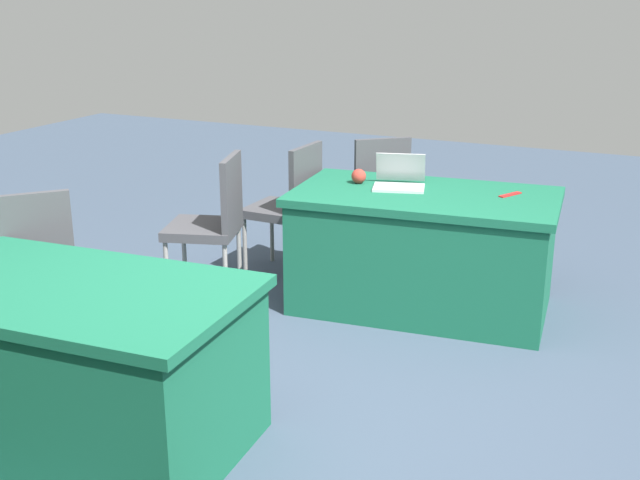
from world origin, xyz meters
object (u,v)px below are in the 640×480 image
object	(u,v)px
table_foreground	(423,250)
yarn_ball	(359,176)
table_mid_left	(59,362)
chair_tucked_left	(376,190)
chair_tucked_right	(33,261)
laptop_silver	(399,181)
scissors_red	(510,195)
chair_near_front	(290,201)
chair_aisle	(213,219)

from	to	relation	value
table_foreground	yarn_ball	distance (m)	0.63
yarn_ball	table_mid_left	bearing A→B (deg)	76.65
yarn_ball	chair_tucked_left	bearing A→B (deg)	-78.54
table_mid_left	chair_tucked_right	size ratio (longest dim) A/B	1.85
chair_tucked_right	yarn_ball	distance (m)	2.06
laptop_silver	scissors_red	size ratio (longest dim) A/B	2.14
table_mid_left	chair_near_front	bearing A→B (deg)	-89.16
table_foreground	laptop_silver	world-z (taller)	laptop_silver
chair_near_front	yarn_ball	bearing A→B (deg)	-100.50
chair_near_front	table_foreground	bearing A→B (deg)	-98.08
table_foreground	chair_tucked_left	distance (m)	0.99
table_mid_left	chair_aisle	world-z (taller)	chair_aisle
table_foreground	yarn_ball	world-z (taller)	yarn_ball
chair_near_front	laptop_silver	distance (m)	0.89
table_foreground	scissors_red	world-z (taller)	scissors_red
laptop_silver	table_foreground	bearing A→B (deg)	144.61
chair_tucked_left	yarn_ball	distance (m)	0.76
chair_near_front	chair_tucked_right	size ratio (longest dim) A/B	0.98
chair_near_front	laptop_silver	world-z (taller)	laptop_silver
table_mid_left	chair_aisle	distance (m)	1.74
chair_tucked_left	table_mid_left	bearing A→B (deg)	-138.37
chair_aisle	laptop_silver	world-z (taller)	chair_aisle
chair_near_front	scissors_red	size ratio (longest dim) A/B	5.26
chair_tucked_right	chair_aisle	world-z (taller)	chair_aisle
chair_tucked_right	chair_near_front	bearing A→B (deg)	20.88
chair_aisle	chair_tucked_right	bearing A→B (deg)	139.86
table_foreground	laptop_silver	xyz separation A→B (m)	(0.19, -0.07, 0.42)
chair_tucked_right	table_mid_left	bearing A→B (deg)	-88.67
table_foreground	scissors_red	xyz separation A→B (m)	(-0.49, -0.16, 0.38)
table_mid_left	yarn_ball	world-z (taller)	yarn_ball
table_foreground	chair_tucked_left	size ratio (longest dim) A/B	1.80
chair_near_front	chair_aisle	size ratio (longest dim) A/B	0.98
chair_tucked_left	yarn_ball	world-z (taller)	chair_tucked_left
table_foreground	yarn_ball	bearing A→B (deg)	-7.20
table_foreground	laptop_silver	bearing A→B (deg)	-19.55
chair_tucked_right	chair_tucked_left	bearing A→B (deg)	16.74
table_mid_left	chair_aisle	bearing A→B (deg)	-81.55
laptop_silver	yarn_ball	world-z (taller)	laptop_silver
chair_tucked_left	yarn_ball	size ratio (longest dim) A/B	9.91
chair_tucked_right	chair_aisle	distance (m)	1.19
laptop_silver	scissors_red	bearing A→B (deg)	171.99
chair_tucked_right	yarn_ball	size ratio (longest dim) A/B	10.13
yarn_ball	chair_near_front	bearing A→B (deg)	-12.59
chair_aisle	yarn_ball	xyz separation A→B (m)	(-0.78, -0.53, 0.24)
chair_tucked_left	scissors_red	distance (m)	1.27
table_foreground	chair_near_front	size ratio (longest dim) A/B	1.80
scissors_red	chair_aisle	bearing A→B (deg)	-43.07
table_foreground	table_mid_left	world-z (taller)	same
chair_tucked_left	chair_aisle	xyz separation A→B (m)	(0.64, 1.23, 0.02)
table_foreground	table_mid_left	xyz separation A→B (m)	(1.00, 2.18, 0.00)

